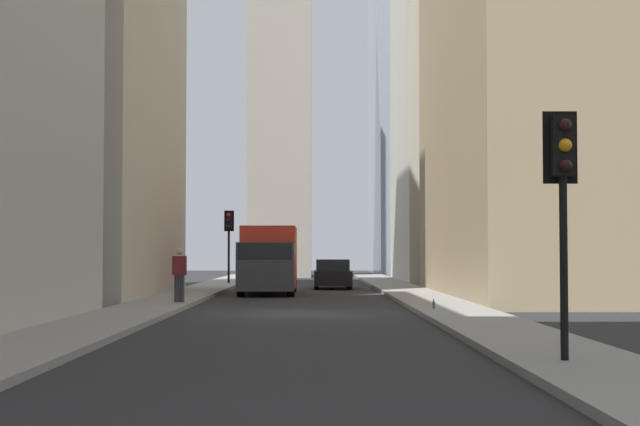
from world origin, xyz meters
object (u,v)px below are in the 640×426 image
at_px(sedan_black, 333,275).
at_px(discarded_bottle, 434,305).
at_px(traffic_light_midblock, 229,230).
at_px(delivery_truck, 269,259).
at_px(pedestrian, 179,273).
at_px(traffic_light_foreground, 563,176).

distance_m(sedan_black, discarded_bottle, 19.44).
height_order(sedan_black, traffic_light_midblock, traffic_light_midblock).
bearing_deg(traffic_light_midblock, delivery_truck, -166.30).
distance_m(traffic_light_midblock, discarded_bottle, 25.11).
bearing_deg(pedestrian, traffic_light_midblock, 0.48).
xyz_separation_m(delivery_truck, sedan_black, (6.33, -2.80, -0.80)).
bearing_deg(sedan_black, delivery_truck, 156.15).
height_order(delivery_truck, pedestrian, delivery_truck).
xyz_separation_m(delivery_truck, traffic_light_midblock, (10.73, 2.62, 1.50)).
xyz_separation_m(pedestrian, discarded_bottle, (-3.61, -7.78, -0.85)).
height_order(pedestrian, discarded_bottle, pedestrian).
bearing_deg(traffic_light_foreground, pedestrian, 25.43).
relative_size(traffic_light_foreground, pedestrian, 2.14).
relative_size(delivery_truck, traffic_light_midblock, 1.68).
height_order(delivery_truck, traffic_light_foreground, traffic_light_foreground).
bearing_deg(pedestrian, traffic_light_foreground, -154.57).
relative_size(delivery_truck, pedestrian, 3.69).
distance_m(delivery_truck, pedestrian, 9.64).
bearing_deg(discarded_bottle, delivery_truck, 22.40).
relative_size(pedestrian, discarded_bottle, 6.48).
bearing_deg(sedan_black, traffic_light_foreground, -175.04).
distance_m(delivery_truck, sedan_black, 6.97).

